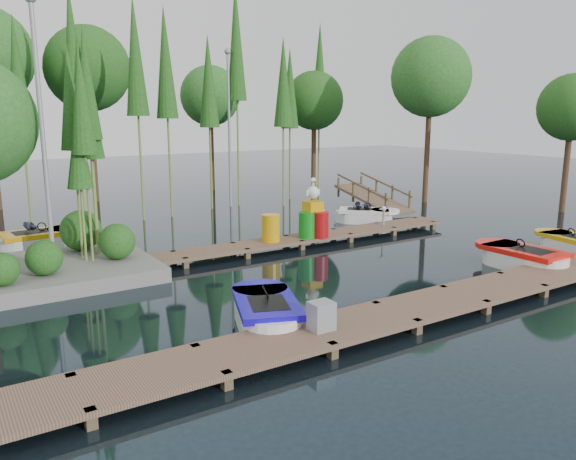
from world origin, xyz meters
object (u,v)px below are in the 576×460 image
island (6,161)px  utility_cabinet (321,316)px  boat_red (522,259)px  boat_blue (266,313)px  yellow_barrel (271,228)px  drum_cluster (314,219)px  boat_yellow_far (39,240)px

island → utility_cabinet: island is taller
boat_red → utility_cabinet: (-8.08, -1.25, 0.31)m
boat_blue → yellow_barrel: (3.46, 5.56, 0.47)m
island → boat_red: island is taller
boat_blue → drum_cluster: 7.44m
utility_cabinet → yellow_barrel: bearing=66.3°
island → yellow_barrel: 7.85m
island → boat_red: 14.33m
boat_red → boat_yellow_far: bearing=136.9°
yellow_barrel → boat_yellow_far: bearing=145.8°
island → yellow_barrel: island is taller
boat_red → boat_yellow_far: 15.11m
island → yellow_barrel: bearing=-6.1°
island → drum_cluster: 9.37m
boat_yellow_far → utility_cabinet: 11.74m
island → boat_blue: bearing=-58.1°
utility_cabinet → boat_red: bearing=8.8°
boat_yellow_far → yellow_barrel: 7.63m
boat_yellow_far → island: bearing=-92.1°
boat_yellow_far → boat_blue: bearing=-58.2°
boat_red → boat_blue: bearing=177.3°
boat_red → yellow_barrel: bearing=129.5°
boat_yellow_far → drum_cluster: 9.09m
island → utility_cabinet: bearing=-60.9°
boat_blue → utility_cabinet: size_ratio=5.39×
boat_red → drum_cluster: bearing=119.7°
boat_blue → utility_cabinet: utility_cabinet is taller
boat_blue → boat_red: 8.46m
boat_blue → boat_yellow_far: 10.25m
yellow_barrel → drum_cluster: drum_cluster is taller
island → utility_cabinet: 9.29m
boat_yellow_far → drum_cluster: size_ratio=1.47×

